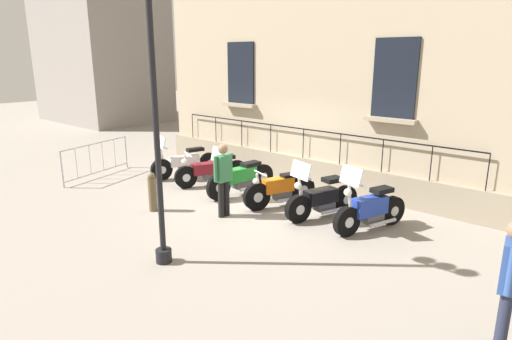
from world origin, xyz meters
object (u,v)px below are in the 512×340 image
object	(u,v)px
bollard	(152,192)
pedestrian_walking	(223,176)
pedestrian_standing	(510,281)
motorcycle_maroon	(212,171)
crowd_barrier	(96,159)
motorcycle_orange	(280,190)
motorcycle_blue	(370,210)
lamppost	(153,72)
motorcycle_green	(241,178)
motorcycle_black	(322,199)
motorcycle_white	(185,163)

from	to	relation	value
bollard	pedestrian_walking	distance (m)	1.79
bollard	pedestrian_standing	bearing A→B (deg)	88.27
motorcycle_maroon	pedestrian_walking	xyz separation A→B (m)	(1.52, 2.01, 0.53)
motorcycle_maroon	crowd_barrier	distance (m)	3.62
motorcycle_orange	motorcycle_maroon	bearing A→B (deg)	-93.60
motorcycle_blue	lamppost	xyz separation A→B (m)	(3.72, -2.03, 2.83)
lamppost	bollard	world-z (taller)	lamppost
motorcycle_maroon	motorcycle_orange	world-z (taller)	motorcycle_maroon
crowd_barrier	pedestrian_walking	size ratio (longest dim) A/B	1.47
motorcycle_green	motorcycle_black	world-z (taller)	motorcycle_black
bollard	pedestrian_standing	xyz separation A→B (m)	(0.22, 7.35, 0.51)
motorcycle_black	pedestrian_standing	distance (m)	4.88
motorcycle_orange	pedestrian_walking	size ratio (longest dim) A/B	1.11
motorcycle_white	lamppost	world-z (taller)	lamppost
lamppost	motorcycle_orange	bearing A→B (deg)	-175.44
crowd_barrier	motorcycle_maroon	bearing A→B (deg)	118.32
pedestrian_standing	bollard	bearing A→B (deg)	-91.73
motorcycle_maroon	crowd_barrier	xyz separation A→B (m)	(1.72, -3.19, 0.16)
crowd_barrier	motorcycle_white	bearing A→B (deg)	132.41
motorcycle_white	motorcycle_blue	bearing A→B (deg)	88.58
motorcycle_maroon	motorcycle_green	bearing A→B (deg)	84.58
pedestrian_standing	motorcycle_white	bearing A→B (deg)	-106.22
motorcycle_black	lamppost	xyz separation A→B (m)	(3.69, -0.87, 2.85)
motorcycle_maroon	motorcycle_black	xyz separation A→B (m)	(0.12, 3.70, 0.01)
motorcycle_white	motorcycle_maroon	world-z (taller)	motorcycle_white
motorcycle_black	pedestrian_standing	size ratio (longest dim) A/B	1.11
motorcycle_black	motorcycle_blue	world-z (taller)	motorcycle_blue
motorcycle_maroon	motorcycle_black	distance (m)	3.70
motorcycle_black	crowd_barrier	xyz separation A→B (m)	(1.60, -6.89, 0.15)
motorcycle_white	crowd_barrier	bearing A→B (deg)	-47.59
motorcycle_green	pedestrian_walking	distance (m)	1.69
crowd_barrier	motorcycle_black	bearing A→B (deg)	103.09
motorcycle_maroon	lamppost	bearing A→B (deg)	36.59
lamppost	pedestrian_walking	bearing A→B (deg)	-160.38
motorcycle_maroon	motorcycle_green	size ratio (longest dim) A/B	0.94
bollard	lamppost	bearing A→B (deg)	58.12
motorcycle_orange	pedestrian_walking	world-z (taller)	pedestrian_walking
motorcycle_orange	pedestrian_walking	distance (m)	1.55
motorcycle_black	motorcycle_blue	bearing A→B (deg)	91.10
motorcycle_black	pedestrian_walking	distance (m)	2.26
motorcycle_orange	motorcycle_blue	xyz separation A→B (m)	(-0.07, 2.32, 0.03)
pedestrian_standing	motorcycle_green	bearing A→B (deg)	-110.43
motorcycle_blue	lamppost	bearing A→B (deg)	-28.66
motorcycle_maroon	crowd_barrier	bearing A→B (deg)	-61.68
motorcycle_green	bollard	xyz separation A→B (m)	(2.26, -0.70, 0.01)
pedestrian_standing	motorcycle_blue	bearing A→B (deg)	-129.74
pedestrian_walking	lamppost	bearing A→B (deg)	19.62
motorcycle_orange	bollard	world-z (taller)	bollard
bollard	pedestrian_standing	distance (m)	7.37
motorcycle_black	bollard	distance (m)	3.90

